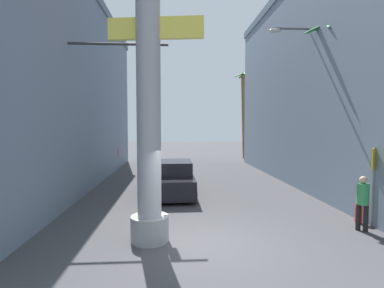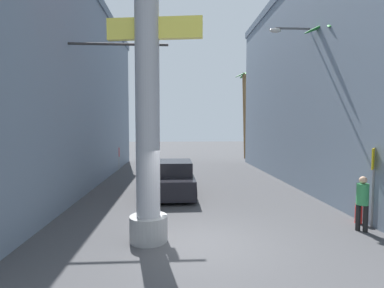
% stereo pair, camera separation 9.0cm
% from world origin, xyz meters
% --- Properties ---
extents(ground_plane, '(84.87, 84.87, 0.00)m').
position_xyz_m(ground_plane, '(0.00, 10.00, 0.00)').
color(ground_plane, '#424244').
extents(building_left, '(8.98, 22.16, 10.29)m').
position_xyz_m(building_left, '(-9.22, 8.35, 5.15)').
color(building_left, slate).
rests_on(building_left, ground).
extents(building_right, '(7.78, 20.50, 11.12)m').
position_xyz_m(building_right, '(9.22, 7.86, 5.57)').
color(building_right, slate).
rests_on(building_right, ground).
extents(neon_sign_pole, '(2.86, 1.03, 10.91)m').
position_xyz_m(neon_sign_pole, '(-1.45, 0.32, 5.26)').
color(neon_sign_pole, '#9E9EA3').
rests_on(neon_sign_pole, ground).
extents(street_lamp, '(2.33, 0.28, 7.71)m').
position_xyz_m(street_lamp, '(5.47, 5.81, 4.61)').
color(street_lamp, '#59595E').
rests_on(street_lamp, ground).
extents(crossing_sign, '(0.47, 0.47, 2.50)m').
position_xyz_m(crossing_sign, '(5.40, 1.06, 1.64)').
color(crossing_sign, slate).
rests_on(crossing_sign, ground).
extents(traffic_light_mast, '(4.89, 0.32, 6.42)m').
position_xyz_m(traffic_light_mast, '(-4.38, 4.19, 4.46)').
color(traffic_light_mast, '#333333').
rests_on(traffic_light_mast, ground).
extents(car_lead, '(2.22, 4.92, 1.56)m').
position_xyz_m(car_lead, '(-0.93, 6.09, 0.70)').
color(car_lead, black).
rests_on(car_lead, ground).
extents(palm_tree_near_right, '(2.80, 2.73, 7.75)m').
position_xyz_m(palm_tree_near_right, '(6.35, 5.01, 4.55)').
color(palm_tree_near_right, brown).
rests_on(palm_tree_near_right, ground).
extents(palm_tree_far_right, '(2.63, 2.61, 8.34)m').
position_xyz_m(palm_tree_far_right, '(6.05, 20.60, 4.93)').
color(palm_tree_far_right, brown).
rests_on(palm_tree_far_right, ground).
extents(pedestrian_by_sign, '(0.48, 0.48, 1.66)m').
position_xyz_m(pedestrian_by_sign, '(4.85, 0.72, 0.96)').
color(pedestrian_by_sign, black).
rests_on(pedestrian_by_sign, ground).
extents(pedestrian_far_left, '(0.48, 0.48, 1.80)m').
position_xyz_m(pedestrian_far_left, '(-4.95, 14.27, 1.06)').
color(pedestrian_far_left, gray).
rests_on(pedestrian_far_left, ground).
extents(fire_hydrant, '(0.22, 0.22, 0.72)m').
position_xyz_m(fire_hydrant, '(5.20, 1.43, 0.35)').
color(fire_hydrant, red).
rests_on(fire_hydrant, ground).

